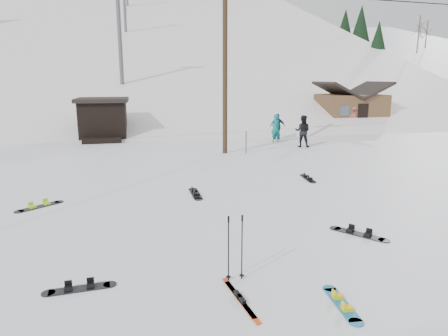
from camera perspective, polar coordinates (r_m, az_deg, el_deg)
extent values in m
plane|color=white|center=(8.74, 6.26, -15.18)|extent=(200.00, 200.00, 0.00)
cube|color=white|center=(64.42, -9.10, -1.83)|extent=(60.00, 85.24, 65.97)
cube|color=white|center=(71.77, 23.00, -0.37)|extent=(45.66, 93.98, 54.59)
cylinder|color=#3A2819|center=(21.79, 0.14, 13.88)|extent=(0.26, 0.26, 9.00)
cylinder|color=#595B60|center=(21.89, 3.18, 4.40)|extent=(0.07, 0.07, 1.80)
cube|color=white|center=(21.76, 3.23, 6.08)|extent=(0.50, 0.04, 0.60)
cube|color=black|center=(28.59, -16.82, 6.56)|extent=(3.00, 3.00, 2.50)
cube|color=black|center=(28.48, -17.00, 9.29)|extent=(3.40, 3.40, 0.25)
cube|color=black|center=(26.94, -16.99, 3.83)|extent=(2.40, 1.20, 0.30)
cylinder|color=#595B60|center=(37.49, -14.65, 17.24)|extent=(0.36, 0.36, 8.00)
cylinder|color=#595B60|center=(58.16, -14.05, 22.00)|extent=(0.36, 0.36, 8.00)
cube|color=brown|center=(35.97, 17.59, 7.84)|extent=(5.00, 4.00, 2.70)
cube|color=black|center=(35.24, 15.82, 10.64)|extent=(2.69, 4.40, 1.43)
cube|color=black|center=(36.55, 19.65, 10.44)|extent=(2.69, 4.40, 1.43)
cube|color=black|center=(34.24, 19.20, 7.09)|extent=(0.90, 0.06, 1.90)
cube|color=teal|center=(8.07, 16.48, -18.17)|extent=(0.32, 1.14, 0.02)
cylinder|color=teal|center=(8.51, 14.82, -16.32)|extent=(0.26, 0.26, 0.02)
cylinder|color=teal|center=(7.64, 18.37, -20.21)|extent=(0.26, 0.26, 0.02)
cube|color=#DBBB0B|center=(8.20, 15.88, -17.18)|extent=(0.19, 0.15, 0.07)
cube|color=#DBBB0B|center=(7.88, 17.16, -18.58)|extent=(0.19, 0.15, 0.07)
cube|color=#AD3611|center=(7.86, 2.52, -18.48)|extent=(0.34, 1.53, 0.02)
cube|color=black|center=(7.84, 2.52, -18.21)|extent=(0.12, 0.29, 0.07)
cube|color=#AD3611|center=(7.99, 2.05, -17.93)|extent=(0.34, 1.53, 0.02)
cube|color=black|center=(7.96, 2.05, -17.67)|extent=(0.12, 0.29, 0.07)
cylinder|color=black|center=(8.28, 0.65, -11.55)|extent=(0.03, 0.03, 1.35)
cylinder|color=black|center=(8.55, 0.64, -15.27)|extent=(0.10, 0.10, 0.01)
cylinder|color=black|center=(8.03, 0.66, -7.30)|extent=(0.04, 0.04, 0.12)
cylinder|color=black|center=(8.34, 2.58, -11.38)|extent=(0.03, 0.03, 1.35)
cylinder|color=black|center=(8.61, 2.53, -15.08)|extent=(0.10, 0.10, 0.01)
cylinder|color=black|center=(8.10, 2.62, -7.16)|extent=(0.04, 0.04, 0.12)
cube|color=black|center=(8.72, -19.92, -15.92)|extent=(1.17, 0.37, 0.02)
cylinder|color=black|center=(8.70, -15.99, -15.71)|extent=(0.26, 0.26, 0.02)
cylinder|color=black|center=(8.79, -23.82, -16.05)|extent=(0.26, 0.26, 0.02)
cube|color=black|center=(8.69, -18.53, -15.56)|extent=(0.16, 0.20, 0.08)
cube|color=black|center=(8.72, -21.36, -15.68)|extent=(0.16, 0.20, 0.08)
cube|color=black|center=(14.38, -4.09, -3.71)|extent=(0.34, 1.32, 0.03)
cylinder|color=black|center=(15.00, -4.50, -3.01)|extent=(0.30, 0.30, 0.03)
cylinder|color=black|center=(13.76, -3.64, -4.47)|extent=(0.30, 0.30, 0.03)
cube|color=black|center=(14.59, -4.25, -3.24)|extent=(0.22, 0.17, 0.09)
cube|color=black|center=(14.14, -3.93, -3.76)|extent=(0.22, 0.17, 0.09)
cube|color=black|center=(14.28, -24.85, -5.02)|extent=(1.21, 1.04, 0.03)
cylinder|color=black|center=(14.54, -22.53, -4.49)|extent=(0.30, 0.30, 0.03)
cylinder|color=black|center=(14.04, -27.25, -5.56)|extent=(0.30, 0.30, 0.03)
cube|color=#90E41A|center=(14.36, -24.02, -4.61)|extent=(0.26, 0.27, 0.09)
cube|color=#90E41A|center=(14.17, -25.72, -5.00)|extent=(0.26, 0.27, 0.09)
cube|color=black|center=(11.36, 18.70, -8.94)|extent=(1.07, 1.22, 0.03)
cylinder|color=black|center=(11.17, 21.90, -9.58)|extent=(0.30, 0.30, 0.03)
cylinder|color=black|center=(11.59, 15.62, -8.30)|extent=(0.30, 0.30, 0.03)
cube|color=black|center=(11.27, 19.86, -8.90)|extent=(0.27, 0.26, 0.09)
cube|color=black|center=(11.42, 17.59, -8.44)|extent=(0.27, 0.26, 0.09)
cube|color=black|center=(16.86, 11.89, -1.48)|extent=(0.37, 1.24, 0.03)
cylinder|color=black|center=(17.42, 11.23, -0.99)|extent=(0.28, 0.28, 0.03)
cylinder|color=black|center=(16.30, 12.59, -2.00)|extent=(0.28, 0.28, 0.03)
cube|color=black|center=(17.05, 11.65, -1.13)|extent=(0.21, 0.17, 0.08)
cube|color=black|center=(16.64, 12.14, -1.49)|extent=(0.21, 0.17, 0.08)
imported|color=#0B736C|center=(26.19, 7.34, 5.69)|extent=(0.73, 0.56, 1.79)
imported|color=black|center=(24.44, 11.17, 5.18)|extent=(1.15, 1.06, 1.91)
imported|color=#B9414E|center=(34.06, 17.89, 6.87)|extent=(1.32, 0.93, 1.86)
imported|color=#191F3F|center=(27.26, 7.67, 5.90)|extent=(1.10, 0.70, 1.74)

